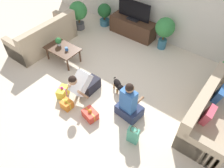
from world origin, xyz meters
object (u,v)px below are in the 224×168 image
Objects in this scene: tv_console at (133,27)px; potted_plant_back_left at (104,13)px; dog at (118,85)px; potted_plant_corner_left at (78,12)px; person_kneeling at (84,84)px; person_sitting at (129,104)px; coffee_table at (63,50)px; sofa_left at (44,37)px; mug at (66,49)px; gift_box_b at (63,92)px; gift_box_a at (67,104)px; tv at (134,12)px; tabletop_plant at (58,41)px; gift_bag_a at (133,135)px; sofa_right at (213,114)px; gift_box_c at (90,114)px.

potted_plant_back_left reaches higher than tv_console.
tv_console is 2.51m from dog.
potted_plant_corner_left reaches higher than person_kneeling.
coffee_table is at bearing -4.47° from person_sitting.
sofa_left is 1.11m from mug.
person_sitting is at bearing -57.97° from tv_console.
tv_console reaches higher than mug.
potted_plant_back_left reaches higher than dog.
dog reaches higher than gift_box_b.
gift_box_a is (0.46, -3.32, -0.16)m from tv_console.
person_kneeling is at bearing -79.60° from tv_console.
sofa_left is 2.53m from gift_box_a.
tv is at bearing 97.94° from gift_box_a.
gift_box_b is 1.60× the size of tabletop_plant.
potted_plant_corner_left is 0.94× the size of person_sitting.
sofa_right is at bearing 51.73° from gift_bag_a.
coffee_table is at bearing 179.98° from mug.
mug reaches higher than gift_box_c.
tv is 2.92× the size of gift_box_c.
person_kneeling is 0.56m from gift_box_b.
sofa_right is at bearing 20.82° from person_kneeling.
person_kneeling is at bearing 167.35° from gift_bag_a.
dog is at bearing -1.93° from coffee_table.
gift_bag_a is (3.81, -1.08, -0.10)m from sofa_left.
tv is at bearing 123.67° from gift_bag_a.
potted_plant_back_left is at bearing 76.12° from dog.
tabletop_plant is at bearing 83.49° from sofa_left.
person_sitting is at bearing 79.99° from sofa_left.
tabletop_plant is at bearing -86.83° from potted_plant_back_left.
sofa_left is at bearing 117.62° from dog.
tv is at bearing 57.53° from dog.
tv_console is 2.28m from mug.
gift_box_a is (-2.67, -1.51, -0.20)m from sofa_right.
sofa_right is at bearing -30.06° from tv_console.
gift_box_a is at bearing 35.35° from person_sitting.
potted_plant_back_left is 4.42m from gift_bag_a.
potted_plant_back_left is 3.16m from person_kneeling.
gift_box_a is (0.46, -3.32, -0.69)m from tv.
tv reaches higher than gift_box_b.
tv reaches higher than person_kneeling.
person_sitting is 1.61m from gift_box_b.
tv is at bearing 2.67° from potted_plant_back_left.
potted_plant_back_left is 0.88× the size of person_kneeling.
potted_plant_corner_left is (-1.57, -0.73, -0.22)m from tv.
dog is at bearing -2.11° from mug.
gift_bag_a is at bearing -18.04° from tabletop_plant.
person_sitting is (2.45, -0.46, -0.02)m from coffee_table.
potted_plant_corner_left is at bearing 135.91° from person_kneeling.
tabletop_plant is at bearing 172.20° from mug.
tv_console is 3.77m from gift_bag_a.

